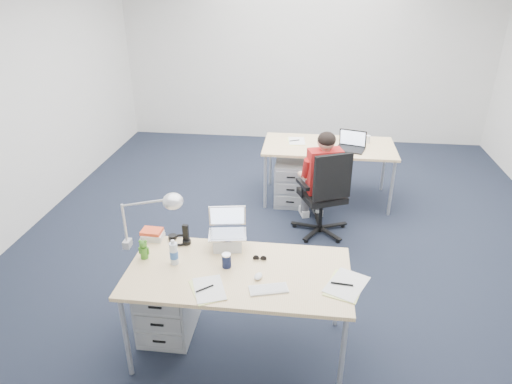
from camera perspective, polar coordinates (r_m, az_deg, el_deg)
floor at (r=4.95m, az=4.48°, el=-6.72°), size 7.00×7.00×0.00m
room at (r=4.27m, az=5.29°, el=12.99°), size 6.02×7.02×2.80m
desk_near at (r=3.34m, az=-2.22°, el=-10.48°), size 1.60×0.80×0.73m
desk_far at (r=5.71m, az=9.08°, el=5.35°), size 1.60×0.80×0.73m
office_chair at (r=5.08m, az=8.28°, el=-2.24°), size 0.84×0.84×1.01m
seated_person at (r=5.09m, az=8.00°, el=1.67°), size 0.47×0.68×1.16m
drawer_pedestal_near at (r=3.81m, az=-11.00°, el=-13.46°), size 0.40×0.50×0.55m
drawer_pedestal_far at (r=5.74m, az=4.46°, el=1.31°), size 0.40×0.50×0.55m
silver_laptop at (r=3.50m, az=-3.61°, el=-4.77°), size 0.32×0.27×0.30m
wireless_keyboard at (r=3.14m, az=1.58°, el=-12.04°), size 0.28×0.18×0.01m
computer_mouse at (r=3.24m, az=0.29°, el=-10.49°), size 0.07×0.10×0.03m
headphones at (r=3.68m, az=-9.54°, el=-5.85°), size 0.26×0.24×0.03m
can_koozie at (r=3.33m, az=-3.70°, el=-8.54°), size 0.09×0.09×0.11m
water_bottle at (r=3.39m, az=-10.25°, el=-7.39°), size 0.07×0.07×0.20m
bear_figurine at (r=3.50m, az=-13.86°, el=-6.92°), size 0.09×0.07×0.16m
book_stack at (r=3.75m, az=-12.84°, el=-5.19°), size 0.19×0.16×0.08m
cordless_phone at (r=3.62m, az=-8.77°, el=-5.22°), size 0.05×0.03×0.16m
papers_left at (r=3.15m, az=-6.09°, el=-12.06°), size 0.29×0.33×0.01m
papers_right at (r=3.23m, az=11.07°, el=-11.40°), size 0.33×0.39×0.01m
sunglasses at (r=3.42m, az=0.47°, el=-8.29°), size 0.10×0.05×0.02m
desk_lamp at (r=3.53m, az=-13.91°, el=-3.40°), size 0.47×0.30×0.51m
dark_laptop at (r=5.54m, az=11.76°, el=6.30°), size 0.40×0.39×0.24m
far_cup at (r=5.86m, az=13.78°, el=6.44°), size 0.08×0.08×0.09m
far_papers at (r=5.77m, az=5.02°, el=6.33°), size 0.24×0.31×0.01m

